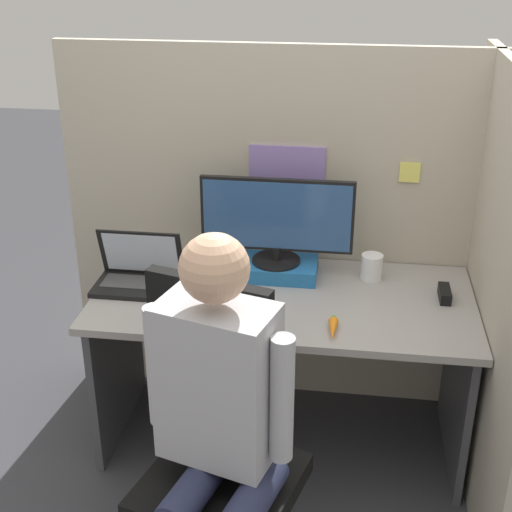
% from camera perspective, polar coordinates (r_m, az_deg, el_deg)
% --- Properties ---
extents(ground_plane, '(12.00, 12.00, 0.00)m').
position_cam_1_polar(ground_plane, '(2.93, 1.21, -18.77)').
color(ground_plane, '#3D3D42').
extents(cubicle_panel_back, '(1.99, 0.05, 1.61)m').
position_cam_1_polar(cubicle_panel_back, '(3.11, 2.97, 1.84)').
color(cubicle_panel_back, '#B7AD99').
rests_on(cubicle_panel_back, ground).
extents(cubicle_panel_right, '(0.04, 1.37, 1.61)m').
position_cam_1_polar(cubicle_panel_right, '(2.74, 18.33, -2.89)').
color(cubicle_panel_right, '#B7AD99').
rests_on(cubicle_panel_right, ground).
extents(desk, '(1.49, 0.72, 0.70)m').
position_cam_1_polar(desk, '(2.89, 2.16, -6.11)').
color(desk, '#9E9993').
rests_on(desk, ground).
extents(paper_box, '(0.34, 0.21, 0.06)m').
position_cam_1_polar(paper_box, '(2.96, 1.62, -0.99)').
color(paper_box, '#236BAD').
rests_on(paper_box, desk).
extents(monitor, '(0.62, 0.20, 0.36)m').
position_cam_1_polar(monitor, '(2.87, 1.68, 2.96)').
color(monitor, black).
rests_on(monitor, paper_box).
extents(laptop, '(0.34, 0.22, 0.23)m').
position_cam_1_polar(laptop, '(2.90, -9.37, -1.56)').
color(laptop, black).
rests_on(laptop, desk).
extents(mouse, '(0.07, 0.05, 0.04)m').
position_cam_1_polar(mouse, '(2.75, -5.17, -3.51)').
color(mouse, black).
rests_on(mouse, desk).
extents(stapler, '(0.04, 0.12, 0.04)m').
position_cam_1_polar(stapler, '(2.87, 14.86, -2.94)').
color(stapler, black).
rests_on(stapler, desk).
extents(carrot_toy, '(0.04, 0.15, 0.04)m').
position_cam_1_polar(carrot_toy, '(2.56, 6.17, -5.86)').
color(carrot_toy, orange).
rests_on(carrot_toy, desk).
extents(office_chair, '(0.58, 0.62, 1.02)m').
position_cam_1_polar(office_chair, '(2.40, -3.19, -14.48)').
color(office_chair, black).
rests_on(office_chair, ground).
extents(person, '(0.46, 0.50, 1.28)m').
position_cam_1_polar(person, '(2.13, -2.90, -12.49)').
color(person, '#282D4C').
rests_on(person, ground).
extents(coffee_mug, '(0.09, 0.09, 0.11)m').
position_cam_1_polar(coffee_mug, '(2.95, 9.24, -0.87)').
color(coffee_mug, white).
rests_on(coffee_mug, desk).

